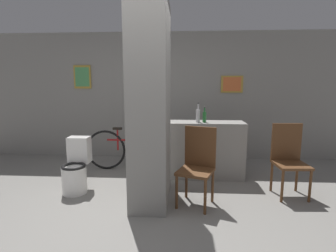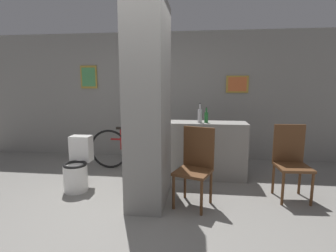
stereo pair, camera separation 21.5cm
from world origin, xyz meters
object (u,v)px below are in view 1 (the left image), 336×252
chair_by_doorway (289,157)px  bottle_tall (198,115)px  chair_near_pillar (198,163)px  bicycle (130,150)px  toilet (76,169)px

chair_by_doorway → bottle_tall: bearing=150.5°
chair_near_pillar → chair_by_doorway: (1.30, 0.36, 0.00)m
bicycle → bottle_tall: bottle_tall is taller
toilet → bicycle: bicycle is taller
chair_near_pillar → chair_by_doorway: size_ratio=1.00×
chair_near_pillar → bicycle: 1.73m
chair_by_doorway → bottle_tall: (-1.25, 0.61, 0.51)m
chair_by_doorway → bicycle: size_ratio=0.61×
bicycle → chair_by_doorway: bearing=-20.6°
chair_near_pillar → bicycle: (-1.15, 1.28, -0.17)m
chair_by_doorway → chair_near_pillar: bearing=-167.8°
bicycle → chair_near_pillar: bearing=-48.0°
toilet → chair_by_doorway: chair_by_doorway is taller
bicycle → bottle_tall: 1.41m
bicycle → bottle_tall: size_ratio=5.08×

